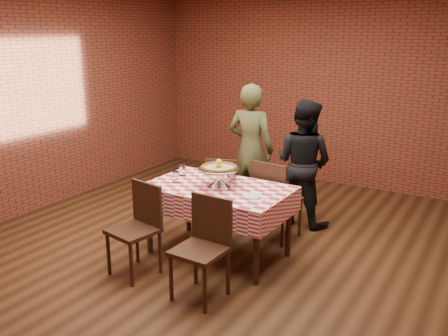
{
  "coord_description": "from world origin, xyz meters",
  "views": [
    {
      "loc": [
        2.52,
        -4.09,
        2.31
      ],
      "look_at": [
        0.03,
        0.04,
        0.93
      ],
      "focal_mm": 39.06,
      "sensor_mm": 36.0,
      "label": 1
    }
  ],
  "objects_px": {
    "chair_far_right": "(277,199)",
    "diner_black": "(303,163)",
    "chair_near_left": "(133,231)",
    "pizza": "(219,168)",
    "diner_olive": "(251,149)",
    "table": "(218,221)",
    "condiment_caddy": "(233,173)",
    "pizza_stand": "(219,177)",
    "water_glass_left": "(175,177)",
    "chair_far_left": "(225,190)",
    "water_glass_right": "(182,170)",
    "chair_near_right": "(200,251)"
  },
  "relations": [
    {
      "from": "chair_far_right",
      "to": "diner_black",
      "type": "relative_size",
      "value": 0.61
    },
    {
      "from": "chair_near_left",
      "to": "pizza",
      "type": "bearing_deg",
      "value": 68.91
    },
    {
      "from": "chair_far_right",
      "to": "diner_olive",
      "type": "relative_size",
      "value": 0.56
    },
    {
      "from": "table",
      "to": "condiment_caddy",
      "type": "bearing_deg",
      "value": 86.08
    },
    {
      "from": "condiment_caddy",
      "to": "chair_far_right",
      "type": "height_order",
      "value": "chair_far_right"
    },
    {
      "from": "table",
      "to": "diner_olive",
      "type": "bearing_deg",
      "value": 103.95
    },
    {
      "from": "pizza_stand",
      "to": "water_glass_left",
      "type": "relative_size",
      "value": 3.6
    },
    {
      "from": "water_glass_left",
      "to": "diner_olive",
      "type": "relative_size",
      "value": 0.07
    },
    {
      "from": "pizza",
      "to": "diner_black",
      "type": "xyz_separation_m",
      "value": [
        0.39,
        1.3,
        -0.19
      ]
    },
    {
      "from": "pizza",
      "to": "water_glass_left",
      "type": "xyz_separation_m",
      "value": [
        -0.46,
        -0.12,
        -0.14
      ]
    },
    {
      "from": "diner_olive",
      "to": "pizza_stand",
      "type": "bearing_deg",
      "value": 99.85
    },
    {
      "from": "pizza_stand",
      "to": "condiment_caddy",
      "type": "relative_size",
      "value": 2.97
    },
    {
      "from": "diner_black",
      "to": "pizza_stand",
      "type": "bearing_deg",
      "value": 81.69
    },
    {
      "from": "table",
      "to": "pizza_stand",
      "type": "xyz_separation_m",
      "value": [
        0.01,
        0.0,
        0.48
      ]
    },
    {
      "from": "chair_far_left",
      "to": "diner_olive",
      "type": "xyz_separation_m",
      "value": [
        0.06,
        0.55,
        0.4
      ]
    },
    {
      "from": "condiment_caddy",
      "to": "diner_black",
      "type": "xyz_separation_m",
      "value": [
        0.38,
        1.03,
        -0.07
      ]
    },
    {
      "from": "table",
      "to": "water_glass_left",
      "type": "relative_size",
      "value": 12.06
    },
    {
      "from": "chair_near_left",
      "to": "chair_far_left",
      "type": "height_order",
      "value": "chair_near_left"
    },
    {
      "from": "pizza_stand",
      "to": "chair_far_right",
      "type": "relative_size",
      "value": 0.47
    },
    {
      "from": "condiment_caddy",
      "to": "pizza",
      "type": "bearing_deg",
      "value": -98.92
    },
    {
      "from": "pizza",
      "to": "chair_far_right",
      "type": "distance_m",
      "value": 0.93
    },
    {
      "from": "water_glass_right",
      "to": "chair_far_left",
      "type": "height_order",
      "value": "water_glass_right"
    },
    {
      "from": "chair_near_left",
      "to": "chair_far_right",
      "type": "distance_m",
      "value": 1.71
    },
    {
      "from": "condiment_caddy",
      "to": "diner_black",
      "type": "height_order",
      "value": "diner_black"
    },
    {
      "from": "water_glass_left",
      "to": "chair_far_right",
      "type": "height_order",
      "value": "chair_far_right"
    },
    {
      "from": "chair_near_left",
      "to": "diner_black",
      "type": "distance_m",
      "value": 2.28
    },
    {
      "from": "water_glass_left",
      "to": "chair_near_left",
      "type": "xyz_separation_m",
      "value": [
        -0.02,
        -0.67,
        -0.37
      ]
    },
    {
      "from": "pizza_stand",
      "to": "diner_black",
      "type": "bearing_deg",
      "value": 73.11
    },
    {
      "from": "chair_far_left",
      "to": "chair_near_right",
      "type": "bearing_deg",
      "value": 95.35
    },
    {
      "from": "chair_far_left",
      "to": "chair_far_right",
      "type": "xyz_separation_m",
      "value": [
        0.73,
        -0.06,
        0.03
      ]
    },
    {
      "from": "pizza_stand",
      "to": "water_glass_left",
      "type": "height_order",
      "value": "pizza_stand"
    },
    {
      "from": "table",
      "to": "chair_near_left",
      "type": "distance_m",
      "value": 0.92
    },
    {
      "from": "condiment_caddy",
      "to": "chair_near_right",
      "type": "bearing_deg",
      "value": -81.22
    },
    {
      "from": "chair_far_right",
      "to": "pizza_stand",
      "type": "bearing_deg",
      "value": 72.15
    },
    {
      "from": "chair_near_left",
      "to": "table",
      "type": "bearing_deg",
      "value": 69.12
    },
    {
      "from": "pizza_stand",
      "to": "chair_near_right",
      "type": "distance_m",
      "value": 0.97
    },
    {
      "from": "table",
      "to": "water_glass_right",
      "type": "relative_size",
      "value": 12.06
    },
    {
      "from": "chair_near_right",
      "to": "diner_black",
      "type": "relative_size",
      "value": 0.59
    },
    {
      "from": "diner_black",
      "to": "chair_near_left",
      "type": "bearing_deg",
      "value": 75.85
    },
    {
      "from": "water_glass_right",
      "to": "condiment_caddy",
      "type": "xyz_separation_m",
      "value": [
        0.57,
        0.13,
        0.01
      ]
    },
    {
      "from": "pizza",
      "to": "chair_far_left",
      "type": "xyz_separation_m",
      "value": [
        -0.4,
        0.77,
        -0.53
      ]
    },
    {
      "from": "condiment_caddy",
      "to": "chair_far_left",
      "type": "relative_size",
      "value": 0.17
    },
    {
      "from": "pizza_stand",
      "to": "diner_black",
      "type": "height_order",
      "value": "diner_black"
    },
    {
      "from": "water_glass_right",
      "to": "condiment_caddy",
      "type": "relative_size",
      "value": 0.83
    },
    {
      "from": "chair_near_left",
      "to": "diner_olive",
      "type": "relative_size",
      "value": 0.53
    },
    {
      "from": "pizza_stand",
      "to": "diner_olive",
      "type": "distance_m",
      "value": 1.36
    },
    {
      "from": "table",
      "to": "water_glass_right",
      "type": "distance_m",
      "value": 0.72
    },
    {
      "from": "pizza",
      "to": "diner_black",
      "type": "distance_m",
      "value": 1.37
    },
    {
      "from": "table",
      "to": "chair_far_right",
      "type": "bearing_deg",
      "value": 64.96
    },
    {
      "from": "pizza_stand",
      "to": "chair_near_right",
      "type": "xyz_separation_m",
      "value": [
        0.31,
        -0.83,
        -0.4
      ]
    }
  ]
}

